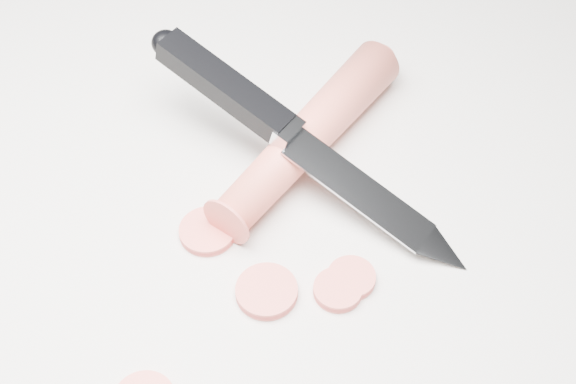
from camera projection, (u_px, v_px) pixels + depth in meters
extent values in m
plane|color=silver|center=(259.00, 251.00, 0.53)|extent=(2.40, 2.40, 0.00)
cylinder|color=#E85A49|center=(309.00, 135.00, 0.57)|extent=(0.15, 0.16, 0.03)
cylinder|color=#E6584D|center=(338.00, 290.00, 0.51)|extent=(0.03, 0.03, 0.01)
cylinder|color=#E6584D|center=(351.00, 278.00, 0.51)|extent=(0.03, 0.03, 0.01)
cylinder|color=#E6584D|center=(267.00, 291.00, 0.51)|extent=(0.04, 0.04, 0.01)
cylinder|color=#E6584D|center=(208.00, 231.00, 0.54)|extent=(0.04, 0.04, 0.01)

